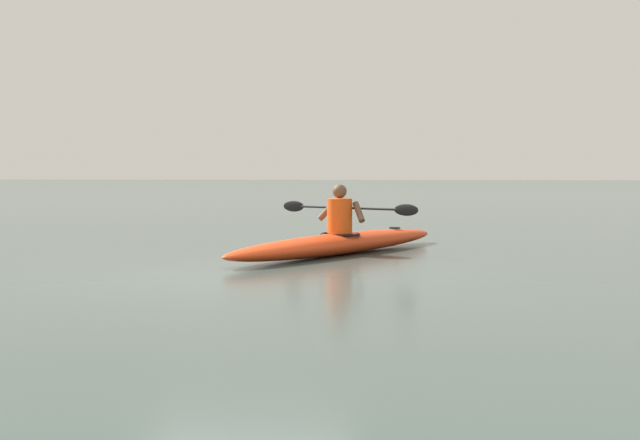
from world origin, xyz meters
The scene contains 3 objects.
ground_plane centered at (0.00, 0.00, 0.00)m, with size 160.00×160.00×0.00m, color #384742.
kayak centered at (-0.96, -2.80, 0.16)m, with size 3.22×4.73×0.31m.
kayaker centered at (-0.96, -2.79, 0.62)m, with size 2.11×1.29×0.72m.
Camera 1 is at (-1.81, 10.08, 1.28)m, focal length 49.08 mm.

